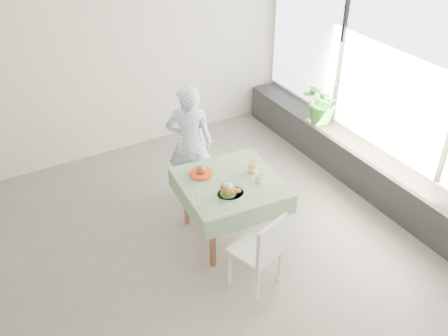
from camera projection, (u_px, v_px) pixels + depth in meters
floor at (169, 261)px, 5.39m from camera, size 6.00×6.00×0.00m
wall_back at (81, 62)px, 6.41m from camera, size 6.00×0.02×2.80m
wall_right at (394, 84)px, 5.86m from camera, size 0.02×5.00×2.80m
window_pane at (397, 64)px, 5.71m from camera, size 0.01×4.80×2.18m
window_ledge at (366, 170)px, 6.41m from camera, size 0.40×4.80×0.50m
cafe_table at (230, 202)px, 5.50m from camera, size 1.13×1.13×0.74m
chair_far at (203, 180)px, 6.19m from camera, size 0.48×0.48×0.87m
chair_near at (256, 263)px, 4.97m from camera, size 0.53×0.53×0.89m
diner at (190, 143)px, 5.98m from camera, size 0.66×0.59×1.51m
main_dish at (229, 191)px, 5.11m from camera, size 0.30×0.30×0.15m
juice_cup_orange at (252, 167)px, 5.44m from camera, size 0.10×0.10×0.29m
juice_cup_lemonade at (259, 178)px, 5.30m from camera, size 0.09×0.09×0.24m
second_dish at (201, 172)px, 5.42m from camera, size 0.25×0.25×0.12m
potted_plant at (322, 100)px, 6.81m from camera, size 0.74×0.71×0.64m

